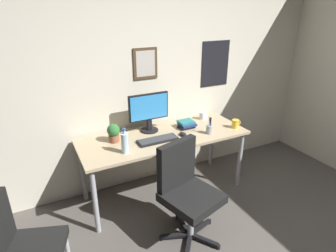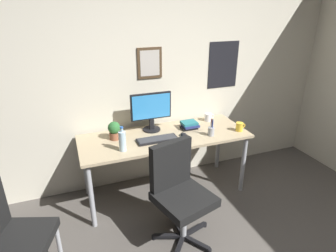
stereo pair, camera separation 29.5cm
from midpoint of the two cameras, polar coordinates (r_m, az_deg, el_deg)
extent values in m
cube|color=beige|center=(3.35, -3.86, 10.16)|extent=(4.40, 0.08, 2.60)
cube|color=#4C3823|center=(3.20, -7.29, 12.34)|extent=(0.28, 0.02, 0.34)
cube|color=beige|center=(3.19, -7.22, 12.30)|extent=(0.22, 0.00, 0.28)
cube|color=black|center=(3.63, 7.13, 12.26)|extent=(0.40, 0.01, 0.56)
cube|color=tan|center=(3.10, -3.56, -2.21)|extent=(1.84, 0.69, 0.03)
cylinder|color=#9EA0A5|center=(2.86, -17.43, -14.43)|extent=(0.05, 0.05, 0.71)
cylinder|color=#9EA0A5|center=(3.45, 11.84, -6.78)|extent=(0.05, 0.05, 0.71)
cylinder|color=#9EA0A5|center=(3.34, -19.27, -8.82)|extent=(0.05, 0.05, 0.71)
cylinder|color=#9EA0A5|center=(3.86, 6.64, -3.07)|extent=(0.05, 0.05, 0.71)
cube|color=black|center=(2.61, 1.51, -14.36)|extent=(0.57, 0.57, 0.08)
cube|color=black|center=(2.58, -1.54, -7.70)|extent=(0.42, 0.18, 0.45)
cylinder|color=#9EA0A5|center=(2.77, 1.46, -18.47)|extent=(0.07, 0.07, 0.42)
cube|color=black|center=(2.96, 3.49, -19.75)|extent=(0.28, 0.11, 0.03)
cylinder|color=black|center=(3.05, 5.41, -18.69)|extent=(0.05, 0.05, 0.04)
cube|color=black|center=(2.98, 0.17, -19.36)|extent=(0.05, 0.28, 0.03)
cylinder|color=black|center=(3.09, -0.98, -17.96)|extent=(0.05, 0.05, 0.04)
cube|color=black|center=(2.88, -1.54, -21.28)|extent=(0.28, 0.13, 0.03)
cylinder|color=black|center=(2.88, -4.52, -21.67)|extent=(0.05, 0.05, 0.04)
cube|color=black|center=(2.79, 0.87, -23.03)|extent=(0.20, 0.24, 0.03)
cube|color=black|center=(2.85, 4.10, -21.98)|extent=(0.19, 0.25, 0.03)
cylinder|color=black|center=(2.82, 6.88, -23.09)|extent=(0.05, 0.05, 0.04)
cube|color=black|center=(2.45, -28.98, -21.47)|extent=(0.54, 0.54, 0.07)
cylinder|color=black|center=(3.22, -6.38, -0.89)|extent=(0.20, 0.20, 0.01)
cube|color=black|center=(3.19, -6.44, 0.22)|extent=(0.05, 0.04, 0.12)
cube|color=black|center=(3.12, -6.64, 3.81)|extent=(0.46, 0.02, 0.30)
cube|color=#338CD8|center=(3.10, -6.51, 3.70)|extent=(0.43, 0.00, 0.27)
cube|color=black|center=(2.97, -4.94, -2.89)|extent=(0.43, 0.15, 0.02)
cube|color=#38383A|center=(2.96, -4.95, -2.67)|extent=(0.41, 0.13, 0.00)
ellipsoid|color=black|center=(3.07, 0.28, -1.71)|extent=(0.06, 0.11, 0.04)
cylinder|color=silver|center=(2.74, -11.73, -3.52)|extent=(0.07, 0.07, 0.20)
cylinder|color=silver|center=(2.69, -11.94, -1.24)|extent=(0.03, 0.03, 0.04)
cylinder|color=#2659B2|center=(2.68, -11.98, -0.75)|extent=(0.03, 0.03, 0.01)
cylinder|color=white|center=(3.52, 4.64, 2.05)|extent=(0.09, 0.09, 0.09)
torus|color=white|center=(3.55, 5.41, 2.26)|extent=(0.05, 0.01, 0.05)
cylinder|color=yellow|center=(3.32, 10.92, 0.39)|extent=(0.08, 0.08, 0.10)
torus|color=yellow|center=(3.35, 11.64, 0.62)|extent=(0.05, 0.01, 0.05)
cylinder|color=brown|center=(3.02, -13.57, -2.47)|extent=(0.11, 0.11, 0.07)
sphere|color=#2D6B33|center=(2.98, -13.74, -0.87)|extent=(0.13, 0.13, 0.13)
ellipsoid|color=#287A38|center=(3.00, -14.43, -0.59)|extent=(0.07, 0.08, 0.02)
ellipsoid|color=#287A38|center=(3.00, -13.33, -0.23)|extent=(0.07, 0.08, 0.02)
ellipsoid|color=#287A38|center=(2.95, -14.09, -1.11)|extent=(0.08, 0.07, 0.02)
cylinder|color=#9EA0A5|center=(3.13, 5.66, -0.77)|extent=(0.07, 0.07, 0.09)
cylinder|color=#263FBF|center=(3.09, 5.97, 0.51)|extent=(0.01, 0.01, 0.13)
cylinder|color=red|center=(3.10, 5.70, 0.55)|extent=(0.01, 0.01, 0.13)
cylinder|color=black|center=(3.10, 5.77, 0.53)|extent=(0.01, 0.01, 0.13)
cylinder|color=#9EA0A5|center=(3.10, 5.87, 0.66)|extent=(0.01, 0.03, 0.14)
cylinder|color=#9EA0A5|center=(3.09, 5.62, 0.61)|extent=(0.01, 0.02, 0.14)
cube|color=black|center=(3.27, 1.11, -0.24)|extent=(0.18, 0.11, 0.03)
cube|color=navy|center=(3.27, 1.32, 0.28)|extent=(0.18, 0.16, 0.02)
cube|color=#26727A|center=(3.27, 1.09, 0.75)|extent=(0.17, 0.14, 0.03)
camera|label=1|loc=(0.15, -92.86, -1.23)|focal=30.32mm
camera|label=2|loc=(0.15, 87.14, 1.23)|focal=30.32mm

